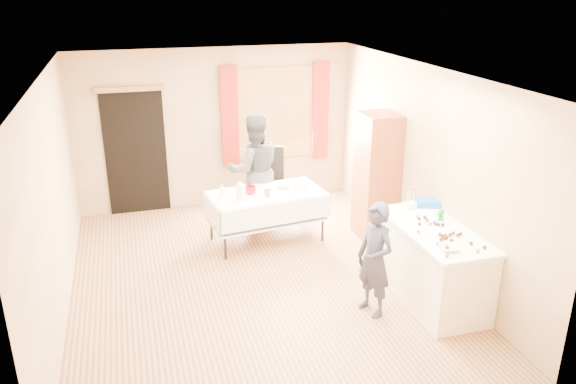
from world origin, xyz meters
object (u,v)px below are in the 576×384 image
object	(u,v)px
chair	(268,196)
girl	(375,260)
party_table	(267,212)
woman	(254,170)
counter	(432,264)
cabinet	(376,176)

from	to	relation	value
chair	girl	world-z (taller)	girl
party_table	woman	xyz separation A→B (m)	(-0.01, 0.68, 0.42)
chair	woman	xyz separation A→B (m)	(-0.26, -0.22, 0.53)
counter	woman	size ratio (longest dim) A/B	0.93
counter	party_table	xyz separation A→B (m)	(-1.48, 2.09, -0.01)
cabinet	party_table	xyz separation A→B (m)	(-1.58, 0.25, -0.48)
woman	party_table	bearing A→B (deg)	91.00
party_table	girl	size ratio (longest dim) A/B	1.29
chair	girl	bearing A→B (deg)	-57.93
counter	party_table	size ratio (longest dim) A/B	0.94
cabinet	chair	bearing A→B (deg)	139.06
party_table	girl	xyz separation A→B (m)	(0.69, -2.17, 0.22)
party_table	chair	bearing A→B (deg)	67.13
counter	party_table	world-z (taller)	counter
counter	woman	distance (m)	3.17
counter	party_table	bearing A→B (deg)	125.29
counter	woman	bearing A→B (deg)	118.27
counter	chair	size ratio (longest dim) A/B	1.45
counter	woman	xyz separation A→B (m)	(-1.49, 2.77, 0.41)
counter	girl	distance (m)	0.82
counter	chair	distance (m)	3.23
woman	girl	bearing A→B (deg)	103.92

